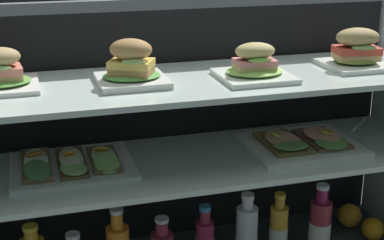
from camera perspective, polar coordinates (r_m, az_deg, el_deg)
The scene contains 15 objects.
case_frame at distance 1.80m, azimuth -1.30°, elevation 0.42°, with size 1.54×0.46×0.90m.
riser_lower_tier at distance 1.78m, azimuth 0.00°, elevation -9.54°, with size 1.47×0.40×0.35m.
shelf_lower_glass at distance 1.70m, azimuth 0.00°, elevation -4.13°, with size 1.49×0.41×0.02m, color silver.
riser_upper_tier at distance 1.66m, azimuth 0.00°, elevation -0.26°, with size 1.47×0.40×0.23m.
shelf_upper_glass at distance 1.62m, azimuth 0.00°, elevation 3.80°, with size 1.49×0.41×0.02m, color silver.
plated_roll_sandwich_mid_left at distance 1.56m, azimuth -5.97°, elevation 5.15°, with size 0.18×0.18×0.12m.
plated_roll_sandwich_mid_right at distance 1.62m, azimuth 6.17°, elevation 5.23°, with size 0.20×0.20×0.10m.
plated_roll_sandwich_far_left at distance 1.81m, azimuth 15.87°, elevation 6.46°, with size 0.19×0.19×0.12m.
open_sandwich_tray_mid_left at distance 1.66m, azimuth -11.94°, elevation -4.24°, with size 0.34×0.28×0.05m.
open_sandwich_tray_far_right at distance 1.81m, azimuth 10.83°, elevation -2.17°, with size 0.34×0.28×0.05m.
juice_bottle_front_second at distance 1.83m, azimuth 5.38°, elevation -11.40°, with size 0.07×0.07×0.25m.
juice_bottle_front_fourth at distance 1.89m, azimuth 8.49°, elevation -10.76°, with size 0.06×0.06×0.23m.
juice_bottle_tucked_behind at distance 1.93m, azimuth 12.45°, elevation -10.22°, with size 0.07×0.07×0.24m.
orange_fruit_beside_bottles at distance 2.09m, azimuth 17.33°, elevation -10.17°, with size 0.08×0.08×0.08m, color orange.
orange_fruit_near_left_post at distance 2.14m, azimuth 15.25°, elevation -9.05°, with size 0.08×0.08×0.08m, color orange.
Camera 1 is at (-0.44, -1.50, 1.06)m, focal length 54.23 mm.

